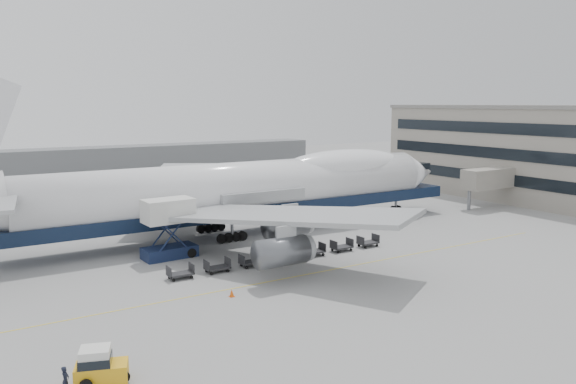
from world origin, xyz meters
TOP-DOWN VIEW (x-y plane):
  - ground at (0.00, 0.00)m, footprint 260.00×260.00m
  - apron_line at (0.00, -6.00)m, footprint 60.00×0.15m
  - hangar at (-10.00, 70.00)m, footprint 110.00×8.00m
  - airliner at (0.64, 12.00)m, footprint 67.00×55.30m
  - catering_truck at (-11.52, 6.36)m, footprint 5.61×4.05m
  - baggage_tug at (-24.16, -16.92)m, footprint 3.26×2.44m
  - ground_worker at (-26.05, -17.16)m, footprint 0.61×0.69m
  - traffic_cone at (-11.29, -7.80)m, footprint 0.43×0.43m
  - dolly_0 at (-13.15, -0.96)m, footprint 2.30×1.35m
  - dolly_1 at (-9.46, -0.96)m, footprint 2.30×1.35m
  - dolly_2 at (-5.77, -0.96)m, footprint 2.30×1.35m
  - dolly_3 at (-2.08, -0.96)m, footprint 2.30×1.35m
  - dolly_4 at (1.61, -0.96)m, footprint 2.30×1.35m
  - dolly_5 at (5.30, -0.96)m, footprint 2.30×1.35m
  - dolly_6 at (8.99, -0.96)m, footprint 2.30×1.35m

SIDE VIEW (x-z plane):
  - ground at x=0.00m, z-range 0.00..0.00m
  - apron_line at x=0.00m, z-range 0.00..0.01m
  - traffic_cone at x=-11.29m, z-range -0.02..0.61m
  - dolly_0 at x=-13.15m, z-range -0.12..1.18m
  - dolly_1 at x=-9.46m, z-range -0.12..1.18m
  - dolly_2 at x=-5.77m, z-range -0.12..1.18m
  - dolly_3 at x=-2.08m, z-range -0.12..1.18m
  - dolly_4 at x=1.61m, z-range -0.12..1.18m
  - dolly_5 at x=5.30m, z-range -0.12..1.18m
  - dolly_6 at x=8.99m, z-range -0.12..1.18m
  - ground_worker at x=-26.05m, z-range 0.00..1.58m
  - baggage_tug at x=-24.16m, z-range -0.12..2.01m
  - catering_truck at x=-11.52m, z-range 0.36..6.56m
  - hangar at x=-10.00m, z-range 0.00..7.00m
  - airliner at x=0.64m, z-range -4.37..15.61m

